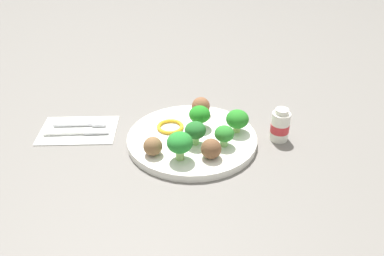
{
  "coord_description": "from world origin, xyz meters",
  "views": [
    {
      "loc": [
        0.03,
        -0.73,
        0.48
      ],
      "look_at": [
        0.0,
        0.0,
        0.04
      ],
      "focal_mm": 37.62,
      "sensor_mm": 36.0,
      "label": 1
    }
  ],
  "objects_px": {
    "broccoli_floret_far_rim": "(200,115)",
    "meatball_mid_right": "(201,106)",
    "yogurt_bottle": "(280,126)",
    "broccoli_floret_front_right": "(180,143)",
    "knife": "(80,132)",
    "pepper_ring_front_right": "(170,127)",
    "fork": "(83,124)",
    "broccoli_floret_center": "(237,119)",
    "napkin": "(78,130)",
    "broccoli_floret_back_right": "(195,131)",
    "broccoli_floret_near_rim": "(224,134)",
    "meatball_mid_left": "(211,149)",
    "plate": "(192,139)",
    "meatball_far_rim": "(153,146)"
  },
  "relations": [
    {
      "from": "broccoli_floret_center",
      "to": "meatball_far_rim",
      "type": "distance_m",
      "value": 0.2
    },
    {
      "from": "plate",
      "to": "napkin",
      "type": "relative_size",
      "value": 1.65
    },
    {
      "from": "meatball_mid_right",
      "to": "meatball_far_rim",
      "type": "bearing_deg",
      "value": -118.57
    },
    {
      "from": "napkin",
      "to": "broccoli_floret_back_right",
      "type": "bearing_deg",
      "value": -13.61
    },
    {
      "from": "napkin",
      "to": "yogurt_bottle",
      "type": "xyz_separation_m",
      "value": [
        0.45,
        -0.01,
        0.03
      ]
    },
    {
      "from": "meatball_mid_left",
      "to": "knife",
      "type": "bearing_deg",
      "value": 161.95
    },
    {
      "from": "meatball_far_rim",
      "to": "meatball_mid_left",
      "type": "relative_size",
      "value": 0.94
    },
    {
      "from": "broccoli_floret_far_rim",
      "to": "knife",
      "type": "relative_size",
      "value": 0.35
    },
    {
      "from": "yogurt_bottle",
      "to": "broccoli_floret_near_rim",
      "type": "bearing_deg",
      "value": -156.04
    },
    {
      "from": "broccoli_floret_center",
      "to": "napkin",
      "type": "bearing_deg",
      "value": 177.98
    },
    {
      "from": "plate",
      "to": "yogurt_bottle",
      "type": "bearing_deg",
      "value": 6.29
    },
    {
      "from": "pepper_ring_front_right",
      "to": "fork",
      "type": "distance_m",
      "value": 0.21
    },
    {
      "from": "broccoli_floret_back_right",
      "to": "broccoli_floret_near_rim",
      "type": "bearing_deg",
      "value": -3.59
    },
    {
      "from": "fork",
      "to": "napkin",
      "type": "bearing_deg",
      "value": -108.74
    },
    {
      "from": "broccoli_floret_center",
      "to": "broccoli_floret_back_right",
      "type": "bearing_deg",
      "value": -149.43
    },
    {
      "from": "yogurt_bottle",
      "to": "broccoli_floret_front_right",
      "type": "bearing_deg",
      "value": -153.13
    },
    {
      "from": "meatball_mid_right",
      "to": "yogurt_bottle",
      "type": "relative_size",
      "value": 0.57
    },
    {
      "from": "meatball_mid_left",
      "to": "fork",
      "type": "relative_size",
      "value": 0.34
    },
    {
      "from": "broccoli_floret_back_right",
      "to": "yogurt_bottle",
      "type": "xyz_separation_m",
      "value": [
        0.18,
        0.05,
        -0.01
      ]
    },
    {
      "from": "meatball_mid_right",
      "to": "fork",
      "type": "xyz_separation_m",
      "value": [
        -0.27,
        -0.04,
        -0.03
      ]
    },
    {
      "from": "broccoli_floret_center",
      "to": "broccoli_floret_front_right",
      "type": "bearing_deg",
      "value": -137.23
    },
    {
      "from": "meatball_mid_left",
      "to": "meatball_far_rim",
      "type": "bearing_deg",
      "value": 177.15
    },
    {
      "from": "broccoli_floret_front_right",
      "to": "fork",
      "type": "height_order",
      "value": "broccoli_floret_front_right"
    },
    {
      "from": "broccoli_floret_near_rim",
      "to": "fork",
      "type": "height_order",
      "value": "broccoli_floret_near_rim"
    },
    {
      "from": "broccoli_floret_front_right",
      "to": "knife",
      "type": "bearing_deg",
      "value": 155.92
    },
    {
      "from": "broccoli_floret_front_right",
      "to": "meatball_far_rim",
      "type": "bearing_deg",
      "value": 165.71
    },
    {
      "from": "broccoli_floret_back_right",
      "to": "knife",
      "type": "height_order",
      "value": "broccoli_floret_back_right"
    },
    {
      "from": "yogurt_bottle",
      "to": "pepper_ring_front_right",
      "type": "bearing_deg",
      "value": 177.88
    },
    {
      "from": "plate",
      "to": "broccoli_floret_center",
      "type": "distance_m",
      "value": 0.11
    },
    {
      "from": "meatball_mid_right",
      "to": "yogurt_bottle",
      "type": "distance_m",
      "value": 0.19
    },
    {
      "from": "broccoli_floret_center",
      "to": "broccoli_floret_front_right",
      "type": "distance_m",
      "value": 0.16
    },
    {
      "from": "broccoli_floret_near_rim",
      "to": "plate",
      "type": "bearing_deg",
      "value": 153.81
    },
    {
      "from": "fork",
      "to": "broccoli_floret_front_right",
      "type": "bearing_deg",
      "value": -30.77
    },
    {
      "from": "broccoli_floret_near_rim",
      "to": "meatball_mid_left",
      "type": "xyz_separation_m",
      "value": [
        -0.03,
        -0.04,
        -0.01
      ]
    },
    {
      "from": "meatball_mid_left",
      "to": "fork",
      "type": "distance_m",
      "value": 0.32
    },
    {
      "from": "pepper_ring_front_right",
      "to": "knife",
      "type": "height_order",
      "value": "pepper_ring_front_right"
    },
    {
      "from": "broccoli_floret_back_right",
      "to": "meatball_mid_left",
      "type": "relative_size",
      "value": 1.24
    },
    {
      "from": "meatball_far_rim",
      "to": "napkin",
      "type": "height_order",
      "value": "meatball_far_rim"
    },
    {
      "from": "broccoli_floret_center",
      "to": "broccoli_floret_front_right",
      "type": "xyz_separation_m",
      "value": [
        -0.12,
        -0.11,
        0.01
      ]
    },
    {
      "from": "napkin",
      "to": "pepper_ring_front_right",
      "type": "bearing_deg",
      "value": -1.54
    },
    {
      "from": "meatball_mid_left",
      "to": "yogurt_bottle",
      "type": "bearing_deg",
      "value": 33.37
    },
    {
      "from": "broccoli_floret_near_rim",
      "to": "meatball_far_rim",
      "type": "height_order",
      "value": "broccoli_floret_near_rim"
    },
    {
      "from": "broccoli_floret_far_rim",
      "to": "broccoli_floret_front_right",
      "type": "distance_m",
      "value": 0.13
    },
    {
      "from": "meatball_mid_right",
      "to": "yogurt_bottle",
      "type": "height_order",
      "value": "yogurt_bottle"
    },
    {
      "from": "fork",
      "to": "yogurt_bottle",
      "type": "xyz_separation_m",
      "value": [
        0.44,
        -0.03,
        0.03
      ]
    },
    {
      "from": "broccoli_floret_far_rim",
      "to": "meatball_mid_right",
      "type": "relative_size",
      "value": 1.19
    },
    {
      "from": "broccoli_floret_far_rim",
      "to": "meatball_mid_right",
      "type": "height_order",
      "value": "broccoli_floret_far_rim"
    },
    {
      "from": "meatball_far_rim",
      "to": "napkin",
      "type": "relative_size",
      "value": 0.23
    },
    {
      "from": "napkin",
      "to": "knife",
      "type": "bearing_deg",
      "value": -63.54
    },
    {
      "from": "pepper_ring_front_right",
      "to": "yogurt_bottle",
      "type": "bearing_deg",
      "value": -2.12
    }
  ]
}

